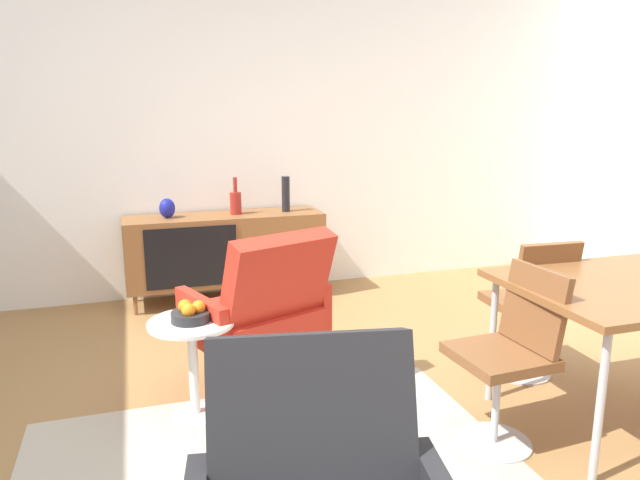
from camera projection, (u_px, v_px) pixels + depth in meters
ground_plane at (337, 438)px, 2.89m from camera, size 8.32×8.32×0.00m
wall_back at (236, 128)px, 4.99m from camera, size 6.80×0.12×2.80m
sideboard at (226, 248)px, 4.87m from camera, size 1.60×0.45×0.72m
vase_cobalt at (236, 202)px, 4.82m from camera, size 0.09×0.09×0.30m
vase_sculptural_dark at (286, 194)px, 4.93m from camera, size 0.07×0.07×0.29m
vase_ceramic_small at (167, 208)px, 4.66m from camera, size 0.12×0.12×0.15m
dining_chair_near_window at (510, 350)px, 2.76m from camera, size 0.45×0.42×0.86m
dining_chair_back_left at (532, 302)px, 3.43m from camera, size 0.42×0.44×0.86m
lounge_chair_red at (261, 312)px, 3.28m from camera, size 0.85×0.82×0.95m
side_table_round at (193, 357)px, 3.04m from camera, size 0.44×0.44×0.52m
fruit_bowl at (191, 313)px, 2.98m from camera, size 0.20×0.20×0.11m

